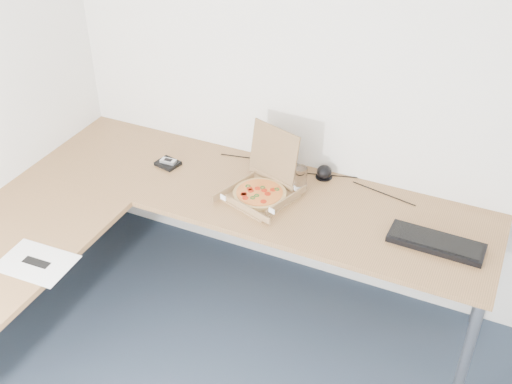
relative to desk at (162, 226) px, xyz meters
The scene contains 10 objects.
room_shell 1.39m from the desk, 49.77° to the right, with size 3.50×3.50×2.50m, color white, non-canonical shape.
desk is the anchor object (origin of this frame).
pizza_box 0.54m from the desk, 48.55° to the left, with size 0.31×0.36×0.31m.
drinking_glass 0.76m from the desk, 47.03° to the left, with size 0.07×0.07×0.13m, color white.
keyboard 1.33m from the desk, 16.71° to the left, with size 0.44×0.16×0.03m, color black.
wallet 0.52m from the desk, 117.60° to the left, with size 0.12×0.10×0.02m, color black.
phone 0.51m from the desk, 117.17° to the left, with size 0.09×0.04×0.02m, color #B2B5BA.
paper_sheet 0.61m from the desk, 124.83° to the right, with size 0.33×0.24×0.00m, color white.
dome_speaker 0.93m from the desk, 49.82° to the left, with size 0.09×0.09×0.08m, color black.
cable_bundle 0.88m from the desk, 53.44° to the left, with size 0.55×0.04×0.01m, color black, non-canonical shape.
Camera 1 is at (0.65, -1.09, 2.64)m, focal length 44.67 mm.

